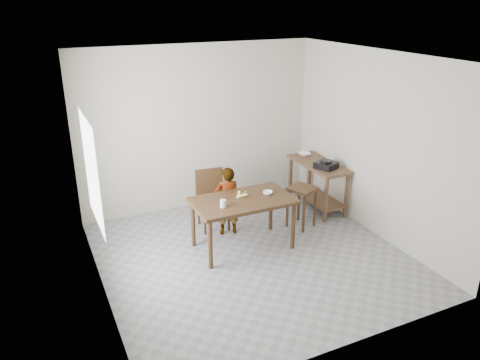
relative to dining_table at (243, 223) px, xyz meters
name	(u,v)px	position (x,y,z in m)	size (l,w,h in m)	color
floor	(252,258)	(0.00, -0.30, -0.40)	(4.00, 4.00, 0.04)	gray
ceiling	(254,56)	(0.00, -0.30, 2.35)	(4.00, 4.00, 0.04)	white
wall_back	(198,128)	(0.00, 1.72, 0.98)	(4.00, 0.04, 2.70)	beige
wall_front	(352,232)	(0.00, -2.32, 0.98)	(4.00, 0.04, 2.70)	beige
wall_left	(91,191)	(-2.02, -0.30, 0.98)	(0.04, 4.00, 2.70)	beige
wall_right	(377,145)	(2.02, -0.30, 0.98)	(0.04, 4.00, 2.70)	beige
window_pane	(91,172)	(-1.97, -0.10, 1.12)	(0.02, 1.10, 1.30)	white
dining_table	(243,223)	(0.00, 0.00, 0.00)	(1.40, 0.80, 0.75)	#3B2615
prep_counter	(317,185)	(1.72, 0.70, 0.03)	(0.50, 1.20, 0.80)	brown
child	(227,201)	(-0.03, 0.48, 0.16)	(0.39, 0.25, 1.06)	silver
dining_chair	(213,201)	(-0.15, 0.75, 0.08)	(0.44, 0.44, 0.91)	#3B2615
stool	(301,207)	(1.10, 0.21, -0.05)	(0.37, 0.37, 0.65)	#3B2615
glass_tumbler	(223,203)	(-0.35, -0.12, 0.43)	(0.08, 0.08, 0.10)	silver
small_bowl	(268,193)	(0.39, 0.01, 0.40)	(0.14, 0.14, 0.04)	white
banana	(242,195)	(0.01, 0.06, 0.41)	(0.17, 0.12, 0.06)	#E6BF46
serving_bowl	(304,154)	(1.70, 1.11, 0.45)	(0.21, 0.21, 0.05)	white
gas_burner	(326,165)	(1.69, 0.44, 0.48)	(0.30, 0.30, 0.10)	black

